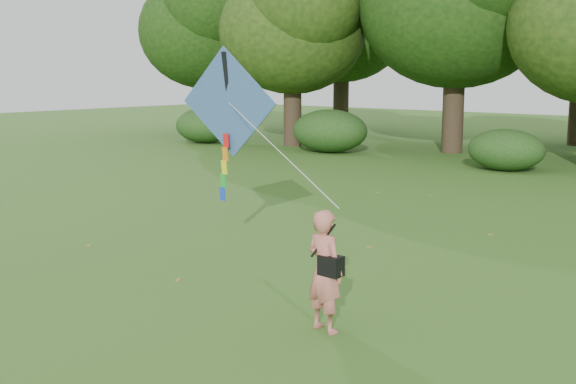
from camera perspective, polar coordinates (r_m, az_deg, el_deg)
The scene contains 5 objects.
ground at distance 9.47m, azimuth -2.29°, elevation -11.32°, with size 100.00×100.00×0.00m, color #265114.
man_kite_flyer at distance 9.42m, azimuth 2.93°, elevation -6.24°, with size 0.59×0.39×1.62m, color #C86D5E.
crossbody_bag at distance 9.30m, azimuth 3.40°, elevation -5.77°, with size 0.43×0.20×0.68m.
flying_kite at distance 13.59m, azimuth -4.70°, elevation 6.82°, with size 5.37×2.77×2.92m.
fallen_leaves at distance 13.22m, azimuth 4.46°, elevation -5.25°, with size 9.01×14.72×0.01m.
Camera 1 is at (5.93, -6.57, 3.37)m, focal length 45.00 mm.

